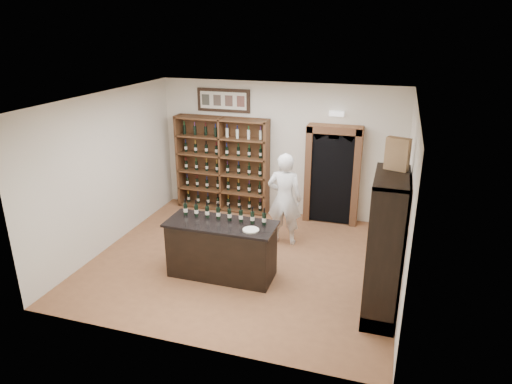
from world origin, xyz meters
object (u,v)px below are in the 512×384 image
Objects in this scene: tasting_counter at (222,250)px; side_cabinet at (385,268)px; counter_bottle_0 at (186,209)px; shopkeeper at (285,199)px; wine_crate at (397,154)px; wine_shelf at (223,164)px.

tasting_counter is 2.75m from side_cabinet.
counter_bottle_0 is 0.16× the size of shopkeeper.
wine_crate is at bearing -0.34° from tasting_counter.
tasting_counter is at bearing -69.44° from wine_shelf.
side_cabinet is at bearing -6.28° from tasting_counter.
side_cabinet is (3.82, -3.23, -0.35)m from wine_shelf.
wine_crate is (3.44, -0.16, 1.33)m from counter_bottle_0.
wine_crate is (2.72, -0.02, 1.94)m from tasting_counter.
shopkeeper is 2.97m from wine_crate.
side_cabinet reaches higher than tasting_counter.
wine_shelf is 3.19m from tasting_counter.
wine_shelf reaches higher than tasting_counter.
wine_shelf is at bearing 161.66° from wine_crate.
counter_bottle_0 is (-0.72, 0.15, 0.61)m from tasting_counter.
shopkeeper is 4.00× the size of wine_crate.
wine_shelf is 2.81m from counter_bottle_0.
wine_shelf and side_cabinet have the same top height.
wine_crate is (-0.00, 0.28, 1.68)m from side_cabinet.
counter_bottle_0 is (0.38, -2.79, 0.01)m from wine_shelf.
side_cabinet is 4.72× the size of wine_crate.
wine_shelf is at bearing 97.76° from counter_bottle_0.
counter_bottle_0 is 0.14× the size of side_cabinet.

